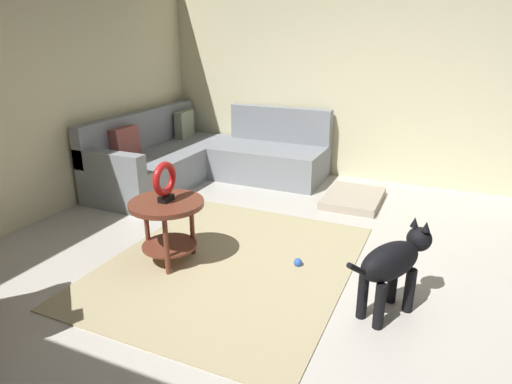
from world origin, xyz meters
TOP-DOWN VIEW (x-y plane):
  - ground_plane at (0.00, 0.00)m, footprint 6.00×6.00m
  - wall_right at (2.94, 0.00)m, footprint 0.12×6.00m
  - area_rug at (0.15, 0.70)m, footprint 2.30×1.90m
  - sectional_couch at (1.99, 2.02)m, footprint 2.20×2.25m
  - side_table at (-0.01, 1.18)m, footprint 0.60×0.60m
  - torus_sculpture at (-0.01, 1.18)m, footprint 0.28×0.08m
  - dog_bed_mat at (1.98, 0.08)m, footprint 0.80×0.60m
  - dog at (0.01, -0.59)m, footprint 0.76×0.47m
  - dog_toy_ball at (0.34, 0.17)m, footprint 0.07×0.07m

SIDE VIEW (x-z plane):
  - ground_plane at x=0.00m, z-range -0.10..0.00m
  - area_rug at x=0.15m, z-range 0.00..0.01m
  - dog_toy_ball at x=0.34m, z-range 0.00..0.07m
  - dog_bed_mat at x=1.98m, z-range 0.00..0.09m
  - sectional_couch at x=1.99m, z-range -0.15..0.73m
  - dog at x=0.01m, z-range 0.06..0.69m
  - side_table at x=-0.01m, z-range 0.15..0.69m
  - torus_sculpture at x=-0.01m, z-range 0.55..0.87m
  - wall_right at x=2.94m, z-range 0.00..2.70m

